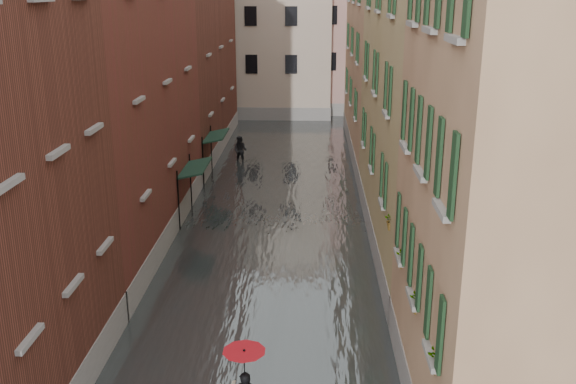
# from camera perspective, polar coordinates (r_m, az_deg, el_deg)

# --- Properties ---
(ground) EXTENTS (120.00, 120.00, 0.00)m
(ground) POSITION_cam_1_polar(r_m,az_deg,el_deg) (18.41, -3.25, -15.22)
(ground) COLOR #525254
(ground) RESTS_ON ground
(floodwater) EXTENTS (10.00, 60.00, 0.20)m
(floodwater) POSITION_cam_1_polar(r_m,az_deg,el_deg) (30.09, -0.99, -1.50)
(floodwater) COLOR #484F50
(floodwater) RESTS_ON ground
(building_left_mid) EXTENTS (6.00, 14.00, 12.50)m
(building_left_mid) POSITION_cam_1_polar(r_m,az_deg,el_deg) (26.11, -17.28, 8.67)
(building_left_mid) COLOR maroon
(building_left_mid) RESTS_ON ground
(building_left_far) EXTENTS (6.00, 16.00, 14.00)m
(building_left_far) POSITION_cam_1_polar(r_m,az_deg,el_deg) (40.41, -10.41, 13.17)
(building_left_far) COLOR brown
(building_left_far) RESTS_ON ground
(building_right_near) EXTENTS (6.00, 8.00, 11.50)m
(building_right_near) POSITION_cam_1_polar(r_m,az_deg,el_deg) (15.04, 23.15, -0.15)
(building_right_near) COLOR #916B4B
(building_right_near) RESTS_ON ground
(building_right_mid) EXTENTS (6.00, 14.00, 13.00)m
(building_right_mid) POSITION_cam_1_polar(r_m,az_deg,el_deg) (25.21, 14.72, 9.17)
(building_right_mid) COLOR tan
(building_right_mid) RESTS_ON ground
(building_right_far) EXTENTS (6.00, 16.00, 11.50)m
(building_right_far) POSITION_cam_1_polar(r_m,az_deg,el_deg) (39.97, 10.11, 11.34)
(building_right_far) COLOR #916B4B
(building_right_far) RESTS_ON ground
(building_end_cream) EXTENTS (12.00, 9.00, 13.00)m
(building_end_cream) POSITION_cam_1_polar(r_m,az_deg,el_deg) (53.69, -2.85, 13.95)
(building_end_cream) COLOR beige
(building_end_cream) RESTS_ON ground
(building_end_pink) EXTENTS (10.00, 9.00, 12.00)m
(building_end_pink) POSITION_cam_1_polar(r_m,az_deg,el_deg) (55.70, 6.87, 13.47)
(building_end_pink) COLOR tan
(building_end_pink) RESTS_ON ground
(awning_near) EXTENTS (1.09, 2.86, 2.80)m
(awning_near) POSITION_cam_1_polar(r_m,az_deg,el_deg) (28.14, -8.33, 1.99)
(awning_near) COLOR #163123
(awning_near) RESTS_ON ground
(awning_far) EXTENTS (1.09, 2.85, 2.80)m
(awning_far) POSITION_cam_1_polar(r_m,az_deg,el_deg) (34.15, -6.48, 4.85)
(awning_far) COLOR #163123
(awning_far) RESTS_ON ground
(window_planters) EXTENTS (0.59, 8.50, 0.84)m
(window_planters) POSITION_cam_1_polar(r_m,az_deg,el_deg) (16.12, 11.09, -6.38)
(window_planters) COLOR brown
(window_planters) RESTS_ON ground
(pedestrian_main) EXTENTS (1.01, 1.01, 2.06)m
(pedestrian_main) POSITION_cam_1_polar(r_m,az_deg,el_deg) (15.55, -3.88, -16.24)
(pedestrian_main) COLOR black
(pedestrian_main) RESTS_ON ground
(pedestrian_far) EXTENTS (0.97, 0.84, 1.71)m
(pedestrian_far) POSITION_cam_1_polar(r_m,az_deg,el_deg) (37.92, -4.25, 3.71)
(pedestrian_far) COLOR black
(pedestrian_far) RESTS_ON ground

